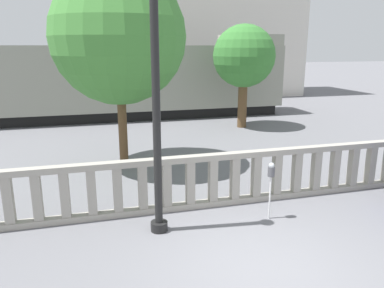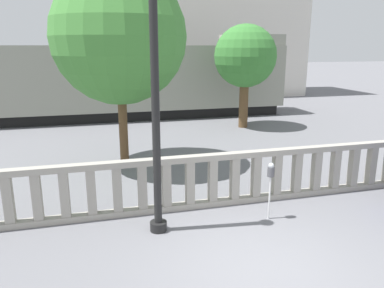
% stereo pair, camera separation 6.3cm
% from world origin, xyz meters
% --- Properties ---
extents(ground_plane, '(160.00, 160.00, 0.00)m').
position_xyz_m(ground_plane, '(0.00, 0.00, 0.00)').
color(ground_plane, slate).
extents(balustrade, '(17.79, 0.24, 1.32)m').
position_xyz_m(balustrade, '(0.00, 2.83, 0.66)').
color(balustrade, '#9E998E').
rests_on(balustrade, ground).
extents(lamppost, '(0.36, 0.36, 5.21)m').
position_xyz_m(lamppost, '(-1.51, 1.90, 2.61)').
color(lamppost, black).
rests_on(lamppost, ground).
extents(parking_meter, '(0.15, 0.15, 1.33)m').
position_xyz_m(parking_meter, '(1.01, 1.81, 1.05)').
color(parking_meter, silver).
rests_on(parking_meter, ground).
extents(train_near, '(25.46, 2.82, 4.46)m').
position_xyz_m(train_near, '(-4.75, 15.15, 2.02)').
color(train_near, black).
rests_on(train_near, ground).
extents(building_block, '(12.13, 6.45, 13.47)m').
position_xyz_m(building_block, '(7.62, 24.23, 6.74)').
color(building_block, beige).
rests_on(building_block, ground).
extents(tree_left, '(2.91, 2.91, 4.83)m').
position_xyz_m(tree_left, '(4.33, 11.31, 3.34)').
color(tree_left, brown).
rests_on(tree_left, ground).
extents(tree_right, '(4.10, 4.10, 6.14)m').
position_xyz_m(tree_right, '(-1.79, 6.60, 4.08)').
color(tree_right, brown).
rests_on(tree_right, ground).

